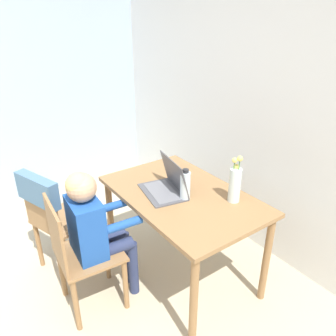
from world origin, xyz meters
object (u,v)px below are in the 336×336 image
(chair_occupied, at_px, (80,254))
(person_seated, at_px, (94,224))
(flower_vase, at_px, (235,183))
(laptop, at_px, (167,185))
(chair_spare, at_px, (50,208))
(water_bottle, at_px, (185,185))

(chair_occupied, height_order, person_seated, person_seated)
(flower_vase, bearing_deg, laptop, -141.11)
(chair_spare, xyz_separation_m, person_seated, (0.46, 0.15, 0.06))
(chair_occupied, distance_m, water_bottle, 0.83)
(flower_vase, bearing_deg, person_seated, -115.92)
(chair_spare, bearing_deg, water_bottle, -150.44)
(chair_spare, xyz_separation_m, laptop, (0.51, 0.70, 0.20))
(person_seated, distance_m, flower_vase, 0.96)
(laptop, bearing_deg, chair_occupied, -83.22)
(person_seated, xyz_separation_m, water_bottle, (0.20, 0.59, 0.18))
(flower_vase, height_order, water_bottle, flower_vase)
(chair_occupied, xyz_separation_m, water_bottle, (0.21, 0.71, 0.38))
(person_seated, relative_size, water_bottle, 4.60)
(chair_occupied, xyz_separation_m, flower_vase, (0.42, 0.96, 0.41))
(chair_occupied, distance_m, laptop, 0.75)
(flower_vase, distance_m, water_bottle, 0.33)
(water_bottle, bearing_deg, laptop, -165.20)
(chair_occupied, relative_size, person_seated, 0.83)
(chair_occupied, relative_size, laptop, 2.13)
(chair_spare, relative_size, laptop, 2.16)
(chair_spare, bearing_deg, flower_vase, -149.95)
(person_seated, height_order, flower_vase, flower_vase)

